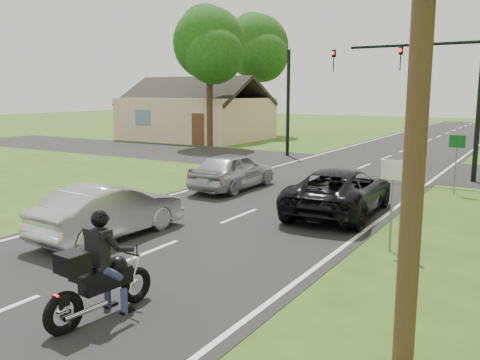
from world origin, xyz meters
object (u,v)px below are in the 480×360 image
Objects in this scene: motorcycle_rider at (98,276)px; silver_sedan at (110,211)px; sign_white at (393,183)px; sign_green at (457,150)px; silver_suv at (233,171)px; traffic_signal at (432,80)px; dark_suv at (340,191)px.

silver_sedan is (-3.28, 3.50, -0.03)m from motorcycle_rider.
silver_sedan is at bearing 138.85° from motorcycle_rider.
sign_white is at bearing 68.70° from motorcycle_rider.
sign_green is (0.20, 8.00, 0.00)m from sign_white.
silver_suv is 0.65× the size of traffic_signal.
sign_green is at bearing 82.55° from motorcycle_rider.
silver_sedan is 12.46m from sign_green.
silver_sedan is at bearing -158.15° from sign_white.
motorcycle_rider is 14.45m from sign_green.
dark_suv is at bearing 161.00° from silver_suv.
sign_white is at bearing -82.95° from traffic_signal.
traffic_signal is (5.74, 6.50, 3.42)m from silver_suv.
dark_suv is 6.78m from silver_sedan.
motorcycle_rider is 8.94m from dark_suv.
silver_suv is 8.46m from sign_white.
sign_white is at bearing -91.43° from sign_green.
silver_sedan is 7.11m from silver_suv.
motorcycle_rider reaches higher than dark_suv.
dark_suv reaches higher than silver_sedan.
silver_suv is 9.32m from traffic_signal.
motorcycle_rider is 4.79m from silver_sedan.
traffic_signal is (5.00, 13.57, 3.45)m from silver_sedan.
traffic_signal is 4.24m from sign_green.
traffic_signal is at bearing 97.05° from sign_white.
silver_suv is at bearing -154.51° from sign_green.
silver_sedan is 1.93× the size of sign_green.
silver_sedan is 0.64× the size of traffic_signal.
sign_white reaches higher than motorcycle_rider.
sign_white reaches higher than silver_sedan.
sign_white is at bearing 124.54° from dark_suv.
silver_suv is 1.96× the size of sign_green.
traffic_signal is (1.72, 17.07, 3.42)m from motorcycle_rider.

